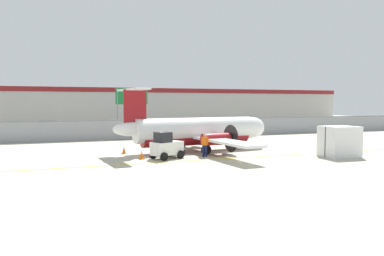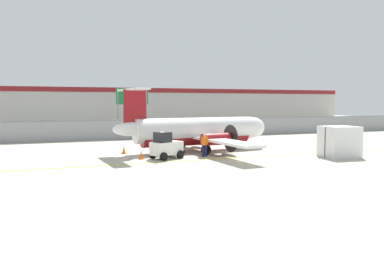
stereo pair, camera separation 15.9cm
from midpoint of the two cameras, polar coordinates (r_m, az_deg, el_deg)
The scene contains 18 objects.
ground_plane at distance 26.62m, azimuth 7.02°, elevation -4.54°, with size 140.00×140.00×0.01m.
perimeter_fence at distance 41.28m, azimuth -3.28°, elevation 0.03°, with size 98.00×0.10×2.10m.
parking_lot_strip at distance 52.42m, azimuth -7.00°, elevation -0.33°, with size 98.00×17.00×0.12m.
background_building at distance 70.40m, azimuth -10.55°, elevation 3.31°, with size 91.00×8.10×6.50m.
commuter_airplane at distance 30.06m, azimuth 1.21°, elevation -0.48°, with size 13.39×16.08×4.92m.
baggage_tug at distance 26.04m, azimuth -3.81°, elevation -2.82°, with size 2.57×2.07×1.88m.
ground_crew_worker at distance 26.78m, azimuth 2.07°, elevation -2.42°, with size 0.48×0.48×1.70m.
cargo_container at distance 28.96m, azimuth 21.69°, elevation -1.93°, with size 2.52×2.14×2.20m.
traffic_cone_near_left at distance 28.97m, azimuth -10.19°, elevation -3.27°, with size 0.36×0.36×0.64m.
traffic_cone_near_right at distance 26.09m, azimuth -7.57°, elevation -4.04°, with size 0.36×0.36×0.64m.
traffic_cone_far_left at distance 31.84m, azimuth 6.31°, elevation -2.59°, with size 0.36×0.36×0.64m.
traffic_cone_far_right at distance 30.24m, azimuth -5.02°, elevation -2.93°, with size 0.36×0.36×0.64m.
parked_car_0 at distance 49.05m, azimuth -21.02°, elevation 0.13°, with size 4.26×2.13×1.58m.
parked_car_1 at distance 46.35m, azimuth -14.13°, elevation 0.06°, with size 4.40×2.45×1.58m.
parked_car_2 at distance 56.27m, azimuth -7.80°, elevation 0.80°, with size 4.34×2.31×1.58m.
parked_car_3 at distance 49.95m, azimuth 2.99°, elevation 0.44°, with size 4.38×2.40×1.58m.
parked_car_4 at distance 54.21m, azimuth 8.27°, elevation 0.68°, with size 4.25×2.11×1.58m.
highway_sign at distance 42.34m, azimuth -8.99°, elevation 4.18°, with size 3.60×0.14×5.50m.
Camera 2 is at (-12.12, -21.37, 3.90)m, focal length 35.00 mm.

